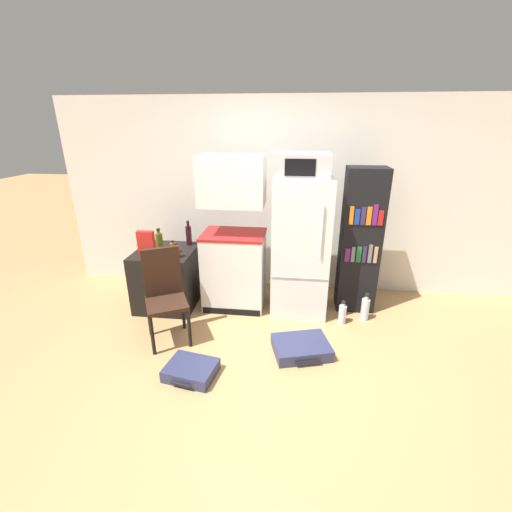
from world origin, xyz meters
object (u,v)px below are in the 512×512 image
at_px(bottle_olive_oil, 159,241).
at_px(water_bottle_middle, 365,309).
at_px(bottle_ketchup_red, 176,251).
at_px(chair, 164,289).
at_px(water_bottle_front, 342,314).
at_px(bookshelf, 360,242).
at_px(refrigerator, 301,247).
at_px(side_table, 168,278).
at_px(microwave, 305,165).
at_px(suitcase_small_flat, 191,370).
at_px(kitchen_hutch, 234,242).
at_px(cereal_box, 146,244).
at_px(bottle_amber_beer, 173,247).
at_px(bottle_wine_dark, 189,235).
at_px(suitcase_large_flat, 301,347).

bearing_deg(bottle_olive_oil, water_bottle_middle, -2.54).
xyz_separation_m(bottle_ketchup_red, chair, (0.02, -0.49, -0.23)).
distance_m(chair, water_bottle_front, 2.01).
bearing_deg(bookshelf, refrigerator, -168.82).
height_order(side_table, refrigerator, refrigerator).
relative_size(microwave, suitcase_small_flat, 1.08).
xyz_separation_m(side_table, kitchen_hutch, (0.84, 0.09, 0.47)).
distance_m(kitchen_hutch, cereal_box, 1.01).
bearing_deg(water_bottle_front, water_bottle_middle, 22.11).
bearing_deg(kitchen_hutch, bottle_amber_beer, -168.84).
distance_m(bottle_amber_beer, bottle_wine_dark, 0.32).
height_order(side_table, suitcase_large_flat, side_table).
xyz_separation_m(bookshelf, chair, (-2.09, -0.89, -0.29)).
xyz_separation_m(kitchen_hutch, water_bottle_middle, (1.58, -0.19, -0.69)).
relative_size(kitchen_hutch, bottle_wine_dark, 5.94).
bearing_deg(bottle_ketchup_red, refrigerator, 10.58).
xyz_separation_m(cereal_box, suitcase_small_flat, (0.80, -1.09, -0.82)).
xyz_separation_m(side_table, chair, (0.24, -0.69, 0.21)).
height_order(kitchen_hutch, bottle_olive_oil, kitchen_hutch).
xyz_separation_m(kitchen_hutch, bottle_ketchup_red, (-0.62, -0.29, -0.04)).
relative_size(kitchen_hutch, bottle_amber_beer, 12.38).
distance_m(microwave, suitcase_large_flat, 1.90).
distance_m(bottle_wine_dark, cereal_box, 0.57).
xyz_separation_m(bottle_ketchup_red, suitcase_small_flat, (0.45, -1.08, -0.74)).
bearing_deg(bookshelf, bottle_ketchup_red, -169.22).
bearing_deg(bottle_wine_dark, bottle_ketchup_red, -91.67).
xyz_separation_m(bookshelf, water_bottle_middle, (0.09, -0.31, -0.72)).
xyz_separation_m(bottle_ketchup_red, water_bottle_front, (1.92, -0.02, -0.68)).
bearing_deg(side_table, water_bottle_front, -5.74).
height_order(side_table, suitcase_small_flat, side_table).
distance_m(microwave, bottle_olive_oil, 1.92).
relative_size(side_table, microwave, 1.36).
bearing_deg(chair, bottle_amber_beer, 71.89).
distance_m(kitchen_hutch, microwave, 1.21).
relative_size(kitchen_hutch, water_bottle_front, 6.51).
xyz_separation_m(bookshelf, bottle_ketchup_red, (-2.11, -0.40, -0.06)).
height_order(bottle_wine_dark, suitcase_large_flat, bottle_wine_dark).
xyz_separation_m(bottle_amber_beer, suitcase_small_flat, (0.54, -1.23, -0.73)).
xyz_separation_m(bottle_wine_dark, chair, (0.01, -0.94, -0.29)).
bearing_deg(bottle_olive_oil, bottle_ketchup_red, -36.42).
distance_m(side_table, chair, 0.76).
xyz_separation_m(refrigerator, bottle_amber_beer, (-1.50, -0.11, -0.02)).
bearing_deg(bottle_ketchup_red, water_bottle_front, -0.45).
height_order(bottle_ketchup_red, water_bottle_middle, bottle_ketchup_red).
height_order(refrigerator, chair, refrigerator).
bearing_deg(bottle_wine_dark, water_bottle_middle, -9.14).
bearing_deg(suitcase_small_flat, bottle_wine_dark, 116.11).
relative_size(refrigerator, bottle_amber_beer, 10.90).
height_order(side_table, bottle_amber_beer, bottle_amber_beer).
relative_size(refrigerator, bookshelf, 0.94).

